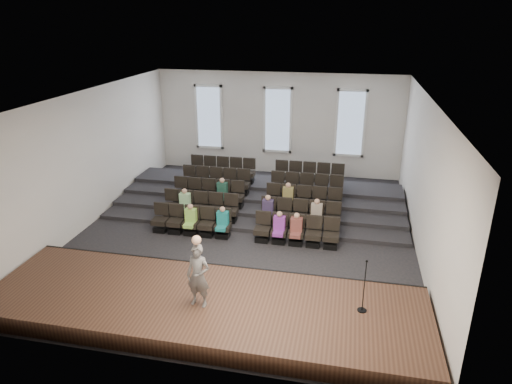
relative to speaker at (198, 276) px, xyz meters
The scene contains 14 objects.
ground 5.53m from the speaker, 89.99° to the left, with size 14.00×14.00×0.00m, color black.
ceiling 6.49m from the speaker, 89.99° to the left, with size 12.00×14.00×0.02m, color white.
wall_back 12.43m from the speaker, 90.00° to the left, with size 12.00×0.04×5.00m, color silver.
wall_front 2.01m from the speaker, 89.98° to the right, with size 12.00×0.04×5.00m, color silver.
wall_left 8.14m from the speaker, 138.30° to the left, with size 0.04×14.00×5.00m, color silver.
wall_right 8.14m from the speaker, 41.69° to the left, with size 0.04×14.00×5.00m, color silver.
stage 1.14m from the speaker, 89.88° to the left, with size 11.80×3.60×0.50m, color #4A2F1F.
stage_lip 2.32m from the speaker, 89.98° to the left, with size 11.80×0.06×0.52m, color black.
risers 8.61m from the speaker, 90.00° to the left, with size 11.80×4.80×0.60m.
seating_rows 6.94m from the speaker, 90.00° to the left, with size 6.80×4.70×1.67m.
windows 12.39m from the speaker, 90.00° to the left, with size 8.44×0.10×3.24m.
audience 5.61m from the speaker, 88.48° to the left, with size 5.45×2.64×1.10m.
speaker is the anchor object (origin of this frame).
mic_stand 4.19m from the speaker, ahead, with size 0.25×0.25×1.47m.
Camera 1 is at (3.47, -14.83, 7.53)m, focal length 32.00 mm.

